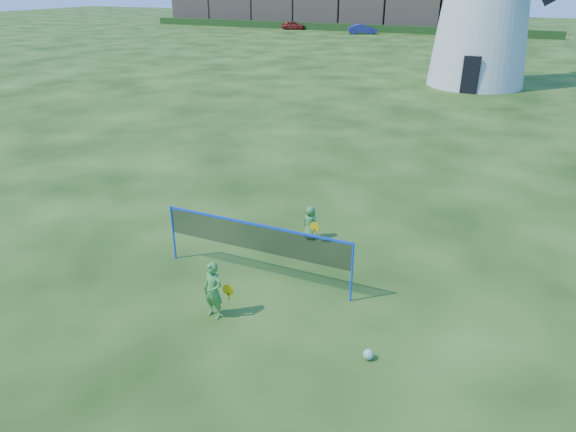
# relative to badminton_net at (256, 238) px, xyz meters

# --- Properties ---
(ground) EXTENTS (220.00, 220.00, 0.00)m
(ground) POSITION_rel_badminton_net_xyz_m (0.31, 0.31, -1.14)
(ground) COLOR black
(ground) RESTS_ON ground
(badminton_net) EXTENTS (5.05, 0.05, 1.55)m
(badminton_net) POSITION_rel_badminton_net_xyz_m (0.00, 0.00, 0.00)
(badminton_net) COLOR blue
(badminton_net) RESTS_ON ground
(player_girl) EXTENTS (0.69, 0.41, 1.37)m
(player_girl) POSITION_rel_badminton_net_xyz_m (-0.11, -1.85, -0.45)
(player_girl) COLOR #42913A
(player_girl) RESTS_ON ground
(player_boy) EXTENTS (0.64, 0.44, 1.01)m
(player_boy) POSITION_rel_badminton_net_xyz_m (0.41, 2.61, -0.64)
(player_boy) COLOR #438B43
(player_boy) RESTS_ON ground
(play_ball) EXTENTS (0.22, 0.22, 0.22)m
(play_ball) POSITION_rel_badminton_net_xyz_m (3.47, -1.82, -1.03)
(play_ball) COLOR green
(play_ball) RESTS_ON ground
(terraced_houses) EXTENTS (52.88, 8.40, 8.35)m
(terraced_houses) POSITION_rel_badminton_net_xyz_m (-25.49, 72.31, 2.87)
(terraced_houses) COLOR gray
(terraced_houses) RESTS_ON ground
(hedge) EXTENTS (62.00, 0.80, 1.00)m
(hedge) POSITION_rel_badminton_net_xyz_m (-21.69, 66.31, -0.64)
(hedge) COLOR #193814
(hedge) RESTS_ON ground
(car_left) EXTENTS (3.73, 2.20, 1.19)m
(car_left) POSITION_rel_badminton_net_xyz_m (-27.69, 65.31, -0.54)
(car_left) COLOR maroon
(car_left) RESTS_ON ground
(car_right) EXTENTS (4.18, 2.80, 1.30)m
(car_right) POSITION_rel_badminton_net_xyz_m (-16.16, 62.91, -0.49)
(car_right) COLOR navy
(car_right) RESTS_ON ground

